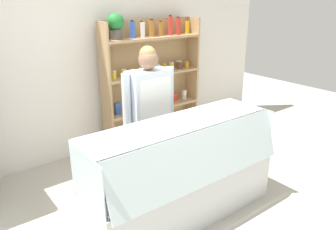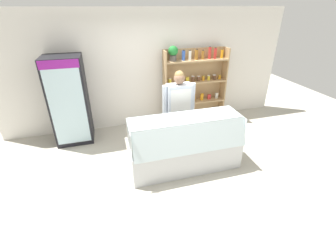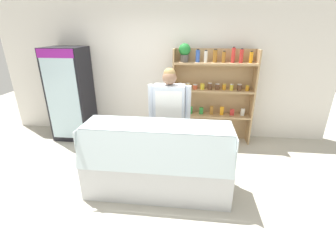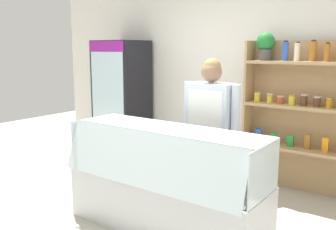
{
  "view_description": "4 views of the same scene",
  "coord_description": "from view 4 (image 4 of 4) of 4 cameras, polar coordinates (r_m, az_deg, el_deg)",
  "views": [
    {
      "loc": [
        -1.62,
        -2.17,
        2.12
      ],
      "look_at": [
        0.35,
        0.42,
        0.94
      ],
      "focal_mm": 35.0,
      "sensor_mm": 36.0,
      "label": 1
    },
    {
      "loc": [
        -1.0,
        -3.15,
        2.73
      ],
      "look_at": [
        0.02,
        0.49,
        0.87
      ],
      "focal_mm": 24.0,
      "sensor_mm": 36.0,
      "label": 2
    },
    {
      "loc": [
        0.64,
        -2.6,
        2.17
      ],
      "look_at": [
        0.29,
        0.6,
        0.94
      ],
      "focal_mm": 24.0,
      "sensor_mm": 36.0,
      "label": 3
    },
    {
      "loc": [
        2.24,
        -2.72,
        1.75
      ],
      "look_at": [
        -0.05,
        0.4,
        1.05
      ],
      "focal_mm": 40.0,
      "sensor_mm": 36.0,
      "label": 4
    }
  ],
  "objects": [
    {
      "name": "ground_plane",
      "position": [
        3.93,
        -2.97,
        -16.15
      ],
      "size": [
        12.0,
        12.0,
        0.0
      ],
      "primitive_type": "plane",
      "color": "#B7B2A3"
    },
    {
      "name": "back_wall",
      "position": [
        5.24,
        10.87,
        5.7
      ],
      "size": [
        6.8,
        0.1,
        2.7
      ],
      "primitive_type": "cube",
      "color": "white",
      "rests_on": "ground"
    },
    {
      "name": "drinks_fridge",
      "position": [
        5.96,
        -7.04,
        2.25
      ],
      "size": [
        0.74,
        0.64,
        1.86
      ],
      "color": "black",
      "rests_on": "ground"
    },
    {
      "name": "shelving_unit",
      "position": [
        4.67,
        20.44,
        1.24
      ],
      "size": [
        1.55,
        0.29,
        1.93
      ],
      "color": "tan",
      "rests_on": "ground"
    },
    {
      "name": "deli_display_case",
      "position": [
        3.69,
        -0.48,
        -12.59
      ],
      "size": [
        1.97,
        0.71,
        1.01
      ],
      "color": "silver",
      "rests_on": "ground"
    },
    {
      "name": "shop_clerk",
      "position": [
        4.0,
        6.47,
        -0.98
      ],
      "size": [
        0.66,
        0.25,
        1.64
      ],
      "color": "#4C4233",
      "rests_on": "ground"
    }
  ]
}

